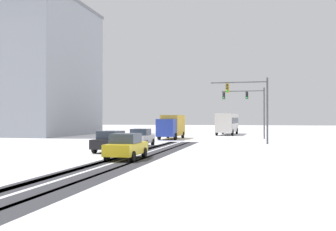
# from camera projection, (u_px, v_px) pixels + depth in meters

# --- Properties ---
(wheel_track_left_lane) EXTENTS (0.78, 38.79, 0.01)m
(wheel_track_left_lane) POSITION_uv_depth(u_px,v_px,m) (107.00, 160.00, 23.40)
(wheel_track_left_lane) COLOR #38383D
(wheel_track_left_lane) RESTS_ON ground
(wheel_track_right_lane) EXTENTS (1.19, 38.79, 0.01)m
(wheel_track_right_lane) POSITION_uv_depth(u_px,v_px,m) (144.00, 161.00, 22.88)
(wheel_track_right_lane) COLOR #38383D
(wheel_track_right_lane) RESTS_ON ground
(wheel_track_center) EXTENTS (0.86, 38.79, 0.01)m
(wheel_track_center) POSITION_uv_depth(u_px,v_px,m) (112.00, 160.00, 23.33)
(wheel_track_center) COLOR #38383D
(wheel_track_center) RESTS_ON ground
(wheel_track_oncoming) EXTENTS (1.02, 38.79, 0.01)m
(wheel_track_oncoming) POSITION_uv_depth(u_px,v_px,m) (131.00, 161.00, 23.07)
(wheel_track_oncoming) COLOR #38383D
(wheel_track_oncoming) RESTS_ON ground
(sidewalk_kerb_right) EXTENTS (4.00, 38.79, 0.12)m
(sidewalk_kerb_right) POSITION_uv_depth(u_px,v_px,m) (308.00, 168.00, 19.15)
(sidewalk_kerb_right) COLOR white
(sidewalk_kerb_right) RESTS_ON ground
(traffic_signal_far_right) EXTENTS (5.43, 0.47, 6.50)m
(traffic_signal_far_right) POSITION_uv_depth(u_px,v_px,m) (249.00, 103.00, 48.62)
(traffic_signal_far_right) COLOR #47474C
(traffic_signal_far_right) RESTS_ON ground
(traffic_signal_near_right) EXTENTS (5.51, 0.38, 6.50)m
(traffic_signal_near_right) POSITION_uv_depth(u_px,v_px,m) (252.00, 100.00, 36.82)
(traffic_signal_near_right) COLOR #47474C
(traffic_signal_near_right) RESTS_ON ground
(car_white_lead) EXTENTS (1.94, 4.16, 1.62)m
(car_white_lead) POSITION_uv_depth(u_px,v_px,m) (141.00, 137.00, 35.41)
(car_white_lead) COLOR silver
(car_white_lead) RESTS_ON ground
(car_black_second) EXTENTS (2.01, 4.19, 1.62)m
(car_black_second) POSITION_uv_depth(u_px,v_px,m) (111.00, 141.00, 29.19)
(car_black_second) COLOR black
(car_black_second) RESTS_ON ground
(car_yellow_cab_third) EXTENTS (1.88, 4.12, 1.62)m
(car_yellow_cab_third) POSITION_uv_depth(u_px,v_px,m) (126.00, 146.00, 23.90)
(car_yellow_cab_third) COLOR yellow
(car_yellow_cab_third) RESTS_ON ground
(bus_oncoming) EXTENTS (3.07, 11.11, 3.38)m
(bus_oncoming) POSITION_uv_depth(u_px,v_px,m) (227.00, 122.00, 61.60)
(bus_oncoming) COLOR silver
(bus_oncoming) RESTS_ON ground
(box_truck_delivery) EXTENTS (2.34, 7.41, 3.02)m
(box_truck_delivery) POSITION_uv_depth(u_px,v_px,m) (171.00, 126.00, 48.44)
(box_truck_delivery) COLOR #233899
(box_truck_delivery) RESTS_ON ground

